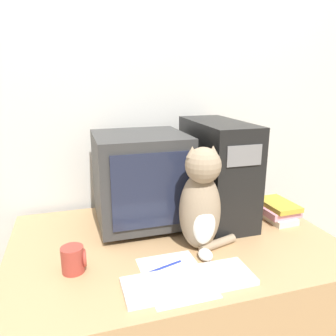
{
  "coord_description": "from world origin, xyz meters",
  "views": [
    {
      "loc": [
        -0.38,
        -0.74,
        1.43
      ],
      "look_at": [
        -0.01,
        0.49,
        1.07
      ],
      "focal_mm": 35.0,
      "sensor_mm": 36.0,
      "label": 1
    }
  ],
  "objects_px": {
    "book_stack": "(277,210)",
    "crt_monitor": "(141,179)",
    "mug": "(74,259)",
    "computer_tower": "(217,171)",
    "cat": "(201,203)",
    "pen": "(164,267)",
    "keyboard": "(189,281)"
  },
  "relations": [
    {
      "from": "book_stack",
      "to": "crt_monitor",
      "type": "bearing_deg",
      "value": 166.91
    },
    {
      "from": "book_stack",
      "to": "pen",
      "type": "height_order",
      "value": "book_stack"
    },
    {
      "from": "keyboard",
      "to": "pen",
      "type": "height_order",
      "value": "keyboard"
    },
    {
      "from": "computer_tower",
      "to": "keyboard",
      "type": "relative_size",
      "value": 1.11
    },
    {
      "from": "cat",
      "to": "mug",
      "type": "height_order",
      "value": "cat"
    },
    {
      "from": "crt_monitor",
      "to": "computer_tower",
      "type": "height_order",
      "value": "computer_tower"
    },
    {
      "from": "crt_monitor",
      "to": "book_stack",
      "type": "bearing_deg",
      "value": -13.09
    },
    {
      "from": "crt_monitor",
      "to": "mug",
      "type": "bearing_deg",
      "value": -134.42
    },
    {
      "from": "cat",
      "to": "book_stack",
      "type": "distance_m",
      "value": 0.5
    },
    {
      "from": "computer_tower",
      "to": "pen",
      "type": "bearing_deg",
      "value": -135.19
    },
    {
      "from": "keyboard",
      "to": "book_stack",
      "type": "distance_m",
      "value": 0.68
    },
    {
      "from": "computer_tower",
      "to": "cat",
      "type": "relative_size",
      "value": 1.16
    },
    {
      "from": "computer_tower",
      "to": "keyboard",
      "type": "distance_m",
      "value": 0.61
    },
    {
      "from": "crt_monitor",
      "to": "keyboard",
      "type": "bearing_deg",
      "value": -84.61
    },
    {
      "from": "cat",
      "to": "mug",
      "type": "relative_size",
      "value": 4.48
    },
    {
      "from": "crt_monitor",
      "to": "mug",
      "type": "height_order",
      "value": "crt_monitor"
    },
    {
      "from": "pen",
      "to": "mug",
      "type": "bearing_deg",
      "value": 166.24
    },
    {
      "from": "keyboard",
      "to": "book_stack",
      "type": "relative_size",
      "value": 2.11
    },
    {
      "from": "computer_tower",
      "to": "crt_monitor",
      "type": "bearing_deg",
      "value": 175.43
    },
    {
      "from": "cat",
      "to": "book_stack",
      "type": "xyz_separation_m",
      "value": [
        0.46,
        0.15,
        -0.15
      ]
    },
    {
      "from": "book_stack",
      "to": "computer_tower",
      "type": "bearing_deg",
      "value": 156.47
    },
    {
      "from": "crt_monitor",
      "to": "pen",
      "type": "relative_size",
      "value": 2.96
    },
    {
      "from": "book_stack",
      "to": "mug",
      "type": "distance_m",
      "value": 0.95
    },
    {
      "from": "cat",
      "to": "pen",
      "type": "bearing_deg",
      "value": -145.28
    },
    {
      "from": "cat",
      "to": "mug",
      "type": "xyz_separation_m",
      "value": [
        -0.48,
        -0.02,
        -0.15
      ]
    },
    {
      "from": "crt_monitor",
      "to": "mug",
      "type": "relative_size",
      "value": 4.48
    },
    {
      "from": "keyboard",
      "to": "pen",
      "type": "bearing_deg",
      "value": 116.55
    },
    {
      "from": "keyboard",
      "to": "book_stack",
      "type": "height_order",
      "value": "book_stack"
    },
    {
      "from": "keyboard",
      "to": "cat",
      "type": "relative_size",
      "value": 1.04
    },
    {
      "from": "mug",
      "to": "pen",
      "type": "bearing_deg",
      "value": -13.76
    },
    {
      "from": "pen",
      "to": "cat",
      "type": "bearing_deg",
      "value": 28.19
    },
    {
      "from": "computer_tower",
      "to": "keyboard",
      "type": "xyz_separation_m",
      "value": [
        -0.31,
        -0.47,
        -0.22
      ]
    }
  ]
}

